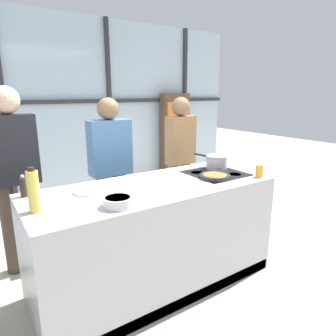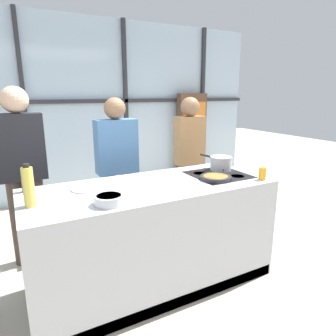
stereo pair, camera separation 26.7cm
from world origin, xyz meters
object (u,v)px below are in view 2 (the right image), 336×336
frying_pan (216,177)px  pepper_grinder (25,182)px  white_plate (87,188)px  juice_glass_near (262,174)px  mixing_bowl (109,199)px  spectator_far_left (22,166)px  spectator_center_left (117,163)px  spectator_center_right (189,153)px  oil_bottle (28,187)px  saucepan (221,163)px

frying_pan → pepper_grinder: 1.58m
white_plate → juice_glass_near: (1.44, -0.46, 0.05)m
pepper_grinder → mixing_bowl: bearing=-49.4°
spectator_far_left → mixing_bowl: (0.48, -1.16, -0.04)m
spectator_center_left → white_plate: spectator_center_left is taller
spectator_far_left → spectator_center_right: spectator_far_left is taller
frying_pan → oil_bottle: size_ratio=1.45×
spectator_far_left → spectator_center_left: size_ratio=1.07×
saucepan → mixing_bowl: saucepan is taller
spectator_center_right → mixing_bowl: (-1.38, -1.16, 0.00)m
spectator_center_right → white_plate: (-1.44, -0.75, -0.02)m
spectator_center_right → juice_glass_near: size_ratio=14.61×
white_plate → oil_bottle: (-0.43, -0.20, 0.13)m
spectator_center_right → pepper_grinder: 1.97m
spectator_center_right → pepper_grinder: size_ratio=9.55×
spectator_far_left → spectator_center_right: (1.86, 0.00, -0.05)m
saucepan → pepper_grinder: bearing=174.2°
mixing_bowl → spectator_center_right: bearing=40.1°
pepper_grinder → juice_glass_near: 1.98m
mixing_bowl → frying_pan: bearing=8.3°
spectator_far_left → frying_pan: spectator_far_left is taller
saucepan → spectator_center_right: bearing=81.7°
spectator_center_left → spectator_center_right: (0.93, -0.00, 0.03)m
spectator_center_left → mixing_bowl: size_ratio=7.78×
pepper_grinder → spectator_center_right: bearing=17.4°
spectator_center_left → juice_glass_near: (0.94, -1.21, 0.05)m
frying_pan → oil_bottle: bearing=177.5°
frying_pan → white_plate: frying_pan is taller
spectator_center_right → saucepan: spectator_center_right is taller
frying_pan → saucepan: saucepan is taller
spectator_center_right → saucepan: bearing=81.7°
oil_bottle → juice_glass_near: 1.89m
white_plate → juice_glass_near: bearing=-17.8°
spectator_center_right → juice_glass_near: bearing=90.2°
spectator_far_left → saucepan: (1.75, -0.77, -0.00)m
spectator_center_left → pepper_grinder: (-0.95, -0.59, 0.08)m
oil_bottle → juice_glass_near: (1.87, -0.27, -0.09)m
pepper_grinder → white_plate: bearing=-20.3°
spectator_center_left → white_plate: bearing=55.9°
saucepan → pepper_grinder: pepper_grinder is taller
spectator_far_left → juice_glass_near: 2.23m
spectator_center_left → frying_pan: bearing=119.7°
spectator_far_left → mixing_bowl: spectator_far_left is taller
spectator_center_left → white_plate: 0.91m
frying_pan → white_plate: (-1.09, 0.26, -0.01)m
pepper_grinder → frying_pan: bearing=-15.6°
frying_pan → spectator_center_right: bearing=70.7°
spectator_center_left → juice_glass_near: bearing=127.6°
spectator_center_right → oil_bottle: bearing=26.9°
mixing_bowl → oil_bottle: oil_bottle is taller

